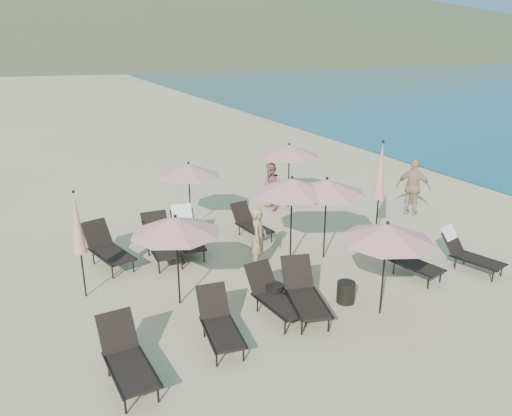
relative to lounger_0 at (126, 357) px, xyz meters
name	(u,v)px	position (x,y,z in m)	size (l,w,h in m)	color
ground	(334,304)	(4.47, 0.65, -0.44)	(800.00, 800.00, 0.00)	#D6BA8C
lounger_0	(126,357)	(0.00, 0.00, 0.00)	(0.74, 1.67, 0.94)	black
lounger_1	(219,322)	(1.77, 0.39, -0.03)	(0.75, 1.59, 0.88)	black
lounger_2	(304,292)	(3.71, 0.63, 0.02)	(1.03, 1.80, 0.97)	black
lounger_3	(274,295)	(3.13, 0.84, -0.01)	(0.79, 1.64, 0.91)	black
lounger_4	(409,259)	(6.83, 1.07, -0.03)	(0.90, 1.61, 0.87)	black
lounger_5	(467,251)	(8.35, 0.75, 0.01)	(0.95, 1.61, 0.95)	black
lounger_6	(107,248)	(0.46, 4.68, 0.02)	(1.08, 1.82, 0.98)	black
lounger_7	(161,241)	(1.77, 4.48, 0.05)	(0.72, 1.81, 1.04)	black
lounger_8	(186,232)	(2.51, 4.72, 0.08)	(0.82, 1.79, 1.08)	black
lounger_9	(250,223)	(4.45, 4.89, -0.04)	(0.79, 1.55, 0.85)	black
umbrella_open_0	(176,225)	(1.51, 2.07, 1.34)	(1.87, 1.87, 2.01)	black
umbrella_open_1	(292,186)	(4.73, 3.05, 1.51)	(2.05, 2.05, 2.20)	black
umbrella_open_2	(327,186)	(5.55, 2.78, 1.46)	(2.00, 2.00, 2.15)	black
umbrella_open_3	(189,170)	(3.10, 6.19, 1.36)	(1.89, 1.89, 2.03)	black
umbrella_open_4	(289,151)	(6.66, 6.71, 1.48)	(2.02, 2.02, 2.17)	black
umbrella_open_5	(387,232)	(5.11, -0.07, 1.35)	(1.88, 1.88, 2.02)	black
umbrella_closed_0	(381,172)	(7.51, 3.17, 1.52)	(0.33, 0.33, 2.82)	black
umbrella_closed_1	(77,224)	(-0.27, 3.24, 1.25)	(0.28, 0.28, 2.43)	black
side_table_0	(275,295)	(3.29, 1.13, -0.20)	(0.37, 0.37, 0.48)	black
side_table_1	(346,292)	(4.73, 0.62, -0.21)	(0.39, 0.39, 0.46)	black
beachgoer_a	(258,239)	(3.75, 2.88, 0.35)	(0.58, 0.38, 1.58)	#A8815B
beachgoer_b	(271,187)	(5.99, 6.68, 0.34)	(0.76, 0.59, 1.57)	#A56655
beachgoer_c	(413,187)	(9.87, 4.40, 0.46)	(1.06, 0.44, 1.81)	tan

